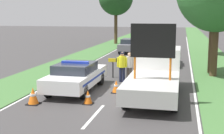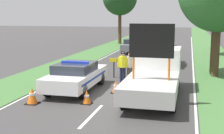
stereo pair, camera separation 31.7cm
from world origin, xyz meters
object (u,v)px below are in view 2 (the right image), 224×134
object	(u,v)px
traffic_cone_near_police	(32,95)
queued_car_sedan_silver	(166,54)
queued_car_suv_grey	(134,45)
road_barrier	(132,62)
traffic_cone_centre_front	(149,72)
traffic_cone_behind_barrier	(87,97)
traffic_cone_lane_edge	(116,87)
police_officer	(123,64)
pedestrian_civilian	(130,65)
traffic_cone_near_truck	(88,68)
police_car	(76,76)
work_truck	(155,73)

from	to	relation	value
traffic_cone_near_police	queued_car_sedan_silver	distance (m)	12.62
traffic_cone_near_police	queued_car_suv_grey	world-z (taller)	queued_car_suv_grey
road_barrier	queued_car_sedan_silver	bearing A→B (deg)	80.95
traffic_cone_centre_front	queued_car_suv_grey	world-z (taller)	queued_car_suv_grey
traffic_cone_behind_barrier	queued_car_sedan_silver	world-z (taller)	queued_car_sedan_silver
road_barrier	traffic_cone_near_police	size ratio (longest dim) A/B	3.81
traffic_cone_behind_barrier	traffic_cone_lane_edge	bearing A→B (deg)	70.39
road_barrier	police_officer	world-z (taller)	police_officer
pedestrian_civilian	traffic_cone_near_truck	world-z (taller)	pedestrian_civilian
pedestrian_civilian	traffic_cone_near_truck	distance (m)	4.00
traffic_cone_lane_edge	queued_car_suv_grey	size ratio (longest dim) A/B	0.14
traffic_cone_behind_barrier	queued_car_suv_grey	bearing A→B (deg)	93.50
traffic_cone_near_police	traffic_cone_near_truck	distance (m)	7.46
traffic_cone_lane_edge	queued_car_sedan_silver	bearing A→B (deg)	79.29
police_car	road_barrier	size ratio (longest dim) A/B	1.78
road_barrier	traffic_cone_lane_edge	size ratio (longest dim) A/B	4.45
police_car	traffic_cone_behind_barrier	xyz separation A→B (m)	(1.24, -2.11, -0.44)
police_car	traffic_cone_near_police	xyz separation A→B (m)	(-0.97, -2.64, -0.38)
work_truck	queued_car_suv_grey	bearing A→B (deg)	-78.37
police_officer	traffic_cone_behind_barrier	xyz separation A→B (m)	(-0.57, -4.53, -0.69)
traffic_cone_behind_barrier	queued_car_suv_grey	size ratio (longest dim) A/B	0.14
pedestrian_civilian	queued_car_sedan_silver	xyz separation A→B (m)	(1.51, 6.53, -0.14)
police_car	traffic_cone_lane_edge	bearing A→B (deg)	-4.08
pedestrian_civilian	queued_car_suv_grey	size ratio (longest dim) A/B	0.39
police_officer	queued_car_suv_grey	size ratio (longest dim) A/B	0.39
traffic_cone_near_police	queued_car_sedan_silver	size ratio (longest dim) A/B	0.18
work_truck	road_barrier	size ratio (longest dim) A/B	2.32
pedestrian_civilian	traffic_cone_near_truck	bearing A→B (deg)	156.57
police_officer	work_truck	bearing A→B (deg)	128.35
traffic_cone_near_truck	traffic_cone_behind_barrier	distance (m)	7.28
pedestrian_civilian	traffic_cone_behind_barrier	xyz separation A→B (m)	(-0.96, -4.65, -0.67)
traffic_cone_near_police	traffic_cone_lane_edge	xyz separation A→B (m)	(2.96, 2.65, -0.05)
police_car	traffic_cone_near_truck	distance (m)	4.94
traffic_cone_near_police	traffic_cone_behind_barrier	xyz separation A→B (m)	(2.21, 0.53, -0.06)
work_truck	traffic_cone_near_truck	bearing A→B (deg)	-45.42
traffic_cone_behind_barrier	pedestrian_civilian	bearing A→B (deg)	78.35
pedestrian_civilian	traffic_cone_lane_edge	xyz separation A→B (m)	(-0.21, -2.54, -0.66)
traffic_cone_near_police	work_truck	bearing A→B (deg)	30.47
work_truck	road_barrier	world-z (taller)	work_truck
traffic_cone_centre_front	traffic_cone_lane_edge	world-z (taller)	traffic_cone_lane_edge
traffic_cone_near_police	queued_car_suv_grey	xyz separation A→B (m)	(1.12, 18.34, 0.38)
traffic_cone_behind_barrier	police_car	bearing A→B (deg)	120.42
traffic_cone_near_truck	traffic_cone_lane_edge	xyz separation A→B (m)	(3.01, -4.81, 0.06)
pedestrian_civilian	queued_car_suv_grey	bearing A→B (deg)	110.69
traffic_cone_centre_front	traffic_cone_near_police	bearing A→B (deg)	-121.05
police_officer	traffic_cone_near_truck	world-z (taller)	police_officer
work_truck	traffic_cone_near_police	xyz separation A→B (m)	(-4.80, -2.82, -0.67)
road_barrier	queued_car_sedan_silver	xyz separation A→B (m)	(1.57, 5.60, -0.12)
traffic_cone_near_police	road_barrier	bearing A→B (deg)	63.08
work_truck	traffic_cone_lane_edge	xyz separation A→B (m)	(-1.84, -0.18, -0.73)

